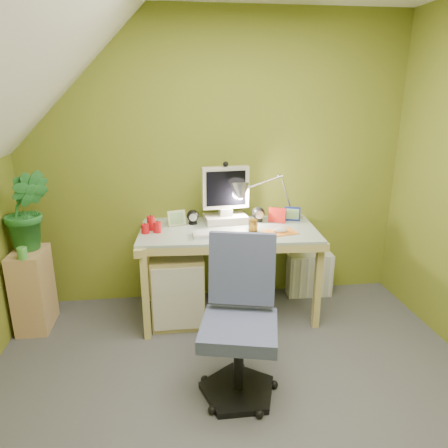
{
  "coord_description": "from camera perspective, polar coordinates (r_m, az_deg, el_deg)",
  "views": [
    {
      "loc": [
        -0.35,
        -1.81,
        1.74
      ],
      "look_at": [
        0.0,
        1.0,
        0.85
      ],
      "focal_mm": 33.0,
      "sensor_mm": 36.0,
      "label": 1
    }
  ],
  "objects": [
    {
      "name": "keyboard",
      "position": [
        3.08,
        -0.51,
        -1.34
      ],
      "size": [
        0.41,
        0.13,
        0.02
      ],
      "primitive_type": "cube",
      "rotation": [
        0.0,
        0.0,
        0.01
      ],
      "color": "silver",
      "rests_on": "desk"
    },
    {
      "name": "wall_back",
      "position": [
        3.47,
        -1.26,
        8.51
      ],
      "size": [
        3.2,
        0.01,
        2.4
      ],
      "primitive_type": "cube",
      "color": "olive",
      "rests_on": "floor"
    },
    {
      "name": "candle_cluster",
      "position": [
        3.2,
        -10.12,
        -0.1
      ],
      "size": [
        0.16,
        0.14,
        0.11
      ],
      "primitive_type": null,
      "rotation": [
        0.0,
        0.0,
        0.12
      ],
      "color": "red",
      "rests_on": "desk"
    },
    {
      "name": "monitor",
      "position": [
        3.33,
        0.21,
        4.85
      ],
      "size": [
        0.43,
        0.28,
        0.55
      ],
      "primitive_type": null,
      "rotation": [
        0.0,
        0.0,
        0.11
      ],
      "color": "beige",
      "rests_on": "desk"
    },
    {
      "name": "floor",
      "position": [
        2.54,
        3.15,
        -26.02
      ],
      "size": [
        3.2,
        3.2,
        0.01
      ],
      "primitive_type": "cube",
      "color": "#47474C",
      "rests_on": "ground"
    },
    {
      "name": "green_cup",
      "position": [
        3.24,
        -26.14,
        -3.65
      ],
      "size": [
        0.08,
        0.08,
        0.09
      ],
      "primitive_type": "cylinder",
      "rotation": [
        0.0,
        0.0,
        0.16
      ],
      "color": "#4FA444",
      "rests_on": "side_ledge"
    },
    {
      "name": "speaker_right",
      "position": [
        3.4,
        4.76,
        1.36
      ],
      "size": [
        0.12,
        0.12,
        0.13
      ],
      "primitive_type": null,
      "rotation": [
        0.0,
        0.0,
        -0.13
      ],
      "color": "black",
      "rests_on": "desk"
    },
    {
      "name": "photo_frame_red",
      "position": [
        3.4,
        7.37,
        1.22
      ],
      "size": [
        0.14,
        0.08,
        0.12
      ],
      "primitive_type": "cube",
      "rotation": [
        0.0,
        0.0,
        -0.46
      ],
      "color": "#AA1812",
      "rests_on": "desk"
    },
    {
      "name": "mousepad",
      "position": [
        3.17,
        7.79,
        -1.12
      ],
      "size": [
        0.27,
        0.22,
        0.01
      ],
      "primitive_type": "cube",
      "rotation": [
        0.0,
        0.0,
        0.23
      ],
      "color": "orange",
      "rests_on": "desk"
    },
    {
      "name": "speaker_left",
      "position": [
        3.34,
        -4.35,
        0.97
      ],
      "size": [
        0.1,
        0.1,
        0.12
      ],
      "primitive_type": null,
      "rotation": [
        0.0,
        0.0,
        -0.04
      ],
      "color": "black",
      "rests_on": "desk"
    },
    {
      "name": "side_ledge",
      "position": [
        3.51,
        -24.92,
        -8.24
      ],
      "size": [
        0.23,
        0.36,
        0.63
      ],
      "primitive_type": "cube",
      "color": "tan",
      "rests_on": "floor"
    },
    {
      "name": "desk",
      "position": [
        3.36,
        0.59,
        -6.63
      ],
      "size": [
        1.41,
        0.77,
        0.74
      ],
      "primitive_type": null,
      "rotation": [
        0.0,
        0.0,
        -0.06
      ],
      "color": "tan",
      "rests_on": "floor"
    },
    {
      "name": "slope_ceiling",
      "position": [
        1.92,
        -28.44,
        18.72
      ],
      "size": [
        1.1,
        3.2,
        1.1
      ],
      "primitive_type": "cube",
      "color": "white",
      "rests_on": "wall_left"
    },
    {
      "name": "photo_frame_blue",
      "position": [
        3.48,
        9.44,
        1.42
      ],
      "size": [
        0.13,
        0.05,
        0.11
      ],
      "primitive_type": "cube",
      "rotation": [
        0.0,
        0.0,
        -0.28
      ],
      "color": "navy",
      "rests_on": "desk"
    },
    {
      "name": "desk_lamp",
      "position": [
        3.41,
        7.76,
        5.1
      ],
      "size": [
        0.54,
        0.26,
        0.57
      ],
      "primitive_type": null,
      "rotation": [
        0.0,
        0.0,
        0.07
      ],
      "color": "silver",
      "rests_on": "desk"
    },
    {
      "name": "radiator",
      "position": [
        3.81,
        11.74,
        -6.86
      ],
      "size": [
        0.4,
        0.17,
        0.39
      ],
      "primitive_type": "cube",
      "rotation": [
        0.0,
        0.0,
        -0.03
      ],
      "color": "silver",
      "rests_on": "floor"
    },
    {
      "name": "task_chair",
      "position": [
        2.46,
        2.09,
        -14.26
      ],
      "size": [
        0.6,
        0.6,
        0.9
      ],
      "primitive_type": null,
      "rotation": [
        0.0,
        0.0,
        -0.24
      ],
      "color": "#454D71",
      "rests_on": "floor"
    },
    {
      "name": "potted_plant",
      "position": [
        3.35,
        -25.59,
        1.73
      ],
      "size": [
        0.37,
        0.31,
        0.6
      ],
      "primitive_type": "imported",
      "rotation": [
        0.0,
        0.0,
        0.14
      ],
      "color": "#23692A",
      "rests_on": "side_ledge"
    },
    {
      "name": "mouse",
      "position": [
        3.16,
        7.8,
        -0.84
      ],
      "size": [
        0.13,
        0.09,
        0.04
      ],
      "primitive_type": "ellipsoid",
      "rotation": [
        0.0,
        0.0,
        0.24
      ],
      "color": "white",
      "rests_on": "mousepad"
    },
    {
      "name": "amber_tumbler",
      "position": [
        3.17,
        4.04,
        -0.2
      ],
      "size": [
        0.08,
        0.08,
        0.09
      ],
      "primitive_type": "cylinder",
      "rotation": [
        0.0,
        0.0,
        -0.22
      ],
      "color": "#885813",
      "rests_on": "desk"
    },
    {
      "name": "photo_frame_green",
      "position": [
        3.32,
        -6.58,
        0.83
      ],
      "size": [
        0.14,
        0.05,
        0.12
      ],
      "primitive_type": "cube",
      "rotation": [
        0.0,
        0.0,
        0.24
      ],
      "color": "#AEBF83",
      "rests_on": "desk"
    }
  ]
}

